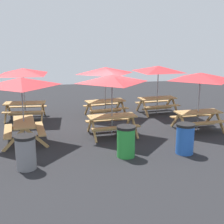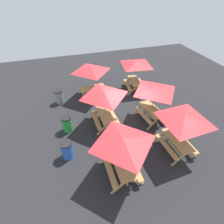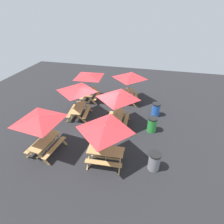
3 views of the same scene
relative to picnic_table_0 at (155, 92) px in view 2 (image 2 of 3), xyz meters
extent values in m
plane|color=#232326|center=(-0.35, -1.54, -1.99)|extent=(24.21, 24.21, 0.00)
cube|color=tan|center=(0.00, 0.00, -1.25)|extent=(1.87, 0.92, 0.05)
cube|color=tan|center=(0.07, -0.55, -1.54)|extent=(1.82, 0.48, 0.04)
cube|color=tan|center=(-0.07, 0.55, -1.54)|extent=(1.82, 0.48, 0.04)
cube|color=tan|center=(-0.73, -0.46, -1.62)|extent=(0.16, 0.80, 0.81)
cube|color=tan|center=(-0.82, 0.26, -1.62)|extent=(0.16, 0.80, 0.81)
cube|color=tan|center=(0.82, -0.26, -1.62)|extent=(0.16, 0.80, 0.81)
cube|color=tan|center=(0.73, 0.46, -1.62)|extent=(0.16, 0.80, 0.81)
cube|color=tan|center=(0.00, 0.00, -1.77)|extent=(1.56, 0.27, 0.06)
cylinder|color=gray|center=(0.00, 0.00, -0.84)|extent=(0.04, 0.04, 2.30)
pyramid|color=red|center=(0.00, 0.00, 0.17)|extent=(2.24, 2.24, 0.28)
cube|color=tan|center=(-0.38, -2.84, -1.25)|extent=(1.83, 0.77, 0.05)
cube|color=tan|center=(-0.36, -3.39, -1.54)|extent=(1.81, 0.33, 0.04)
cube|color=tan|center=(-0.40, -2.29, -1.54)|extent=(1.81, 0.33, 0.04)
cube|color=tan|center=(-1.14, -3.24, -1.62)|extent=(0.09, 0.80, 0.81)
cube|color=tan|center=(-1.17, -2.51, -1.62)|extent=(0.09, 0.80, 0.81)
cube|color=tan|center=(0.42, -3.18, -1.62)|extent=(0.09, 0.80, 0.81)
cube|color=tan|center=(0.39, -2.45, -1.62)|extent=(0.09, 0.80, 0.81)
cube|color=tan|center=(-0.38, -2.84, -1.77)|extent=(1.56, 0.13, 0.06)
cylinder|color=gray|center=(-0.38, -2.84, -0.84)|extent=(0.04, 0.04, 2.30)
pyramid|color=red|center=(-0.38, -2.84, 0.17)|extent=(2.08, 2.08, 0.28)
cube|color=tan|center=(3.09, -3.02, -1.25)|extent=(1.81, 0.71, 0.05)
cube|color=tan|center=(3.10, -3.57, -1.54)|extent=(1.80, 0.27, 0.04)
cube|color=tan|center=(3.09, -2.47, -1.54)|extent=(1.80, 0.27, 0.04)
cube|color=tan|center=(2.32, -3.39, -1.62)|extent=(0.07, 0.80, 0.81)
cube|color=tan|center=(2.31, -2.66, -1.62)|extent=(0.07, 0.80, 0.81)
cube|color=tan|center=(3.88, -3.38, -1.62)|extent=(0.07, 0.80, 0.81)
cube|color=tan|center=(3.87, -2.65, -1.62)|extent=(0.07, 0.80, 0.81)
cube|color=tan|center=(3.09, -3.02, -1.77)|extent=(1.56, 0.08, 0.06)
cylinder|color=gray|center=(3.09, -3.02, -0.84)|extent=(0.04, 0.04, 2.30)
pyramid|color=red|center=(3.09, -3.02, 0.17)|extent=(2.02, 2.02, 0.28)
cube|color=tan|center=(2.61, 0.08, -1.25)|extent=(1.84, 0.80, 0.05)
cube|color=tan|center=(2.64, -0.47, -1.54)|extent=(1.81, 0.37, 0.04)
cube|color=tan|center=(2.58, 0.63, -1.54)|extent=(1.81, 0.37, 0.04)
cube|color=tan|center=(1.85, -0.33, -1.62)|extent=(0.11, 0.80, 0.81)
cube|color=tan|center=(1.81, 0.40, -1.62)|extent=(0.11, 0.80, 0.81)
cube|color=tan|center=(3.41, -0.24, -1.62)|extent=(0.11, 0.80, 0.81)
cube|color=tan|center=(3.37, 0.49, -1.62)|extent=(0.11, 0.80, 0.81)
cube|color=tan|center=(2.61, 0.08, -1.77)|extent=(1.56, 0.16, 0.06)
cylinder|color=gray|center=(2.61, 0.08, -0.84)|extent=(0.04, 0.04, 2.30)
pyramid|color=red|center=(2.61, 0.08, 0.17)|extent=(2.82, 2.82, 0.28)
cube|color=tan|center=(-3.62, 0.41, -1.25)|extent=(1.87, 0.92, 0.05)
cube|color=tan|center=(-3.69, -0.14, -1.54)|extent=(1.82, 0.48, 0.04)
cube|color=tan|center=(-3.55, 0.96, -1.54)|extent=(1.82, 0.48, 0.04)
cube|color=tan|center=(-4.44, 0.14, -1.62)|extent=(0.16, 0.80, 0.81)
cube|color=tan|center=(-4.35, 0.87, -1.62)|extent=(0.16, 0.80, 0.81)
cube|color=tan|center=(-2.89, -0.05, -1.62)|extent=(0.16, 0.80, 0.81)
cube|color=tan|center=(-2.80, 0.68, -1.62)|extent=(0.16, 0.80, 0.81)
cube|color=tan|center=(-3.62, 0.41, -1.77)|extent=(1.56, 0.26, 0.06)
cylinder|color=gray|center=(-3.62, 0.41, -0.84)|extent=(0.04, 0.04, 2.30)
pyramid|color=red|center=(-3.62, 0.41, 0.17)|extent=(2.81, 2.81, 0.28)
cube|color=tan|center=(-3.57, -2.91, -1.25)|extent=(0.80, 1.84, 0.05)
cube|color=tan|center=(-3.02, -2.87, -1.54)|extent=(0.37, 1.81, 0.04)
cube|color=tan|center=(-4.12, -2.94, -1.54)|extent=(0.37, 1.81, 0.04)
cube|color=tan|center=(-3.16, -3.66, -1.62)|extent=(0.80, 0.11, 0.81)
cube|color=tan|center=(-3.89, -3.71, -1.62)|extent=(0.80, 0.11, 0.81)
cube|color=tan|center=(-3.25, -2.11, -1.62)|extent=(0.80, 0.11, 0.81)
cube|color=tan|center=(-3.98, -2.15, -1.62)|extent=(0.80, 0.11, 0.81)
cube|color=tan|center=(-3.57, -2.91, -1.77)|extent=(0.16, 1.56, 0.06)
cylinder|color=gray|center=(-3.57, -2.91, -0.84)|extent=(0.04, 0.04, 2.30)
pyramid|color=red|center=(-3.57, -2.91, 0.17)|extent=(2.11, 2.11, 0.28)
cylinder|color=blue|center=(1.42, -5.25, -1.54)|extent=(0.56, 0.56, 0.90)
cylinder|color=black|center=(1.42, -5.25, -1.05)|extent=(0.59, 0.59, 0.08)
cylinder|color=gray|center=(-3.46, -5.30, -1.54)|extent=(0.56, 0.56, 0.90)
cylinder|color=black|center=(-3.46, -5.30, -1.05)|extent=(0.59, 0.59, 0.08)
cylinder|color=green|center=(-0.48, -5.06, -1.54)|extent=(0.56, 0.56, 0.90)
cylinder|color=black|center=(-0.48, -5.06, -1.05)|extent=(0.59, 0.59, 0.08)
camera|label=1|loc=(-3.07, -13.84, 1.65)|focal=50.00mm
camera|label=2|loc=(7.30, -4.76, 5.23)|focal=28.00mm
camera|label=3|loc=(-9.60, -4.69, 4.96)|focal=28.00mm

